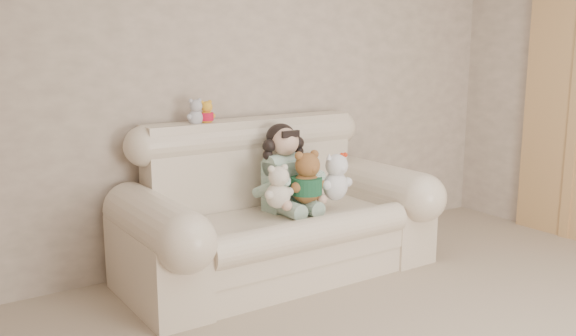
# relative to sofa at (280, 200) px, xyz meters

# --- Properties ---
(wall_back) EXTENTS (4.50, 0.00, 4.50)m
(wall_back) POSITION_rel_sofa_xyz_m (0.16, 0.50, 0.78)
(wall_back) COLOR #C6B29D
(wall_back) RESTS_ON ground
(sofa) EXTENTS (2.10, 0.95, 1.03)m
(sofa) POSITION_rel_sofa_xyz_m (0.00, 0.00, 0.00)
(sofa) COLOR beige
(sofa) RESTS_ON floor
(seated_child) EXTENTS (0.41, 0.48, 0.60)m
(seated_child) POSITION_rel_sofa_xyz_m (0.09, 0.08, 0.21)
(seated_child) COLOR #347353
(seated_child) RESTS_ON sofa
(brown_teddy) EXTENTS (0.29, 0.24, 0.41)m
(brown_teddy) POSITION_rel_sofa_xyz_m (0.14, -0.11, 0.19)
(brown_teddy) COLOR brown
(brown_teddy) RESTS_ON sofa
(white_cat) EXTENTS (0.30, 0.27, 0.38)m
(white_cat) POSITION_rel_sofa_xyz_m (0.36, -0.14, 0.18)
(white_cat) COLOR white
(white_cat) RESTS_ON sofa
(cream_teddy) EXTENTS (0.25, 0.22, 0.33)m
(cream_teddy) POSITION_rel_sofa_xyz_m (-0.08, -0.11, 0.15)
(cream_teddy) COLOR #EFE4CF
(cream_teddy) RESTS_ON sofa
(yellow_mini_bear) EXTENTS (0.13, 0.10, 0.19)m
(yellow_mini_bear) POSITION_rel_sofa_xyz_m (-0.36, 0.34, 0.59)
(yellow_mini_bear) COLOR gold
(yellow_mini_bear) RESTS_ON sofa
(grey_mini_plush) EXTENTS (0.15, 0.12, 0.21)m
(grey_mini_plush) POSITION_rel_sofa_xyz_m (-0.43, 0.34, 0.60)
(grey_mini_plush) COLOR silver
(grey_mini_plush) RESTS_ON sofa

